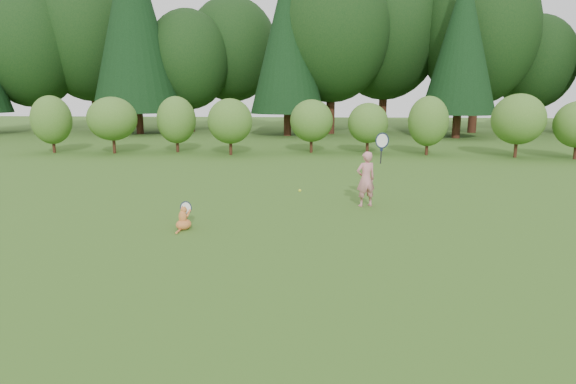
# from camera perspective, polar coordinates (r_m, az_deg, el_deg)

# --- Properties ---
(ground) EXTENTS (100.00, 100.00, 0.00)m
(ground) POSITION_cam_1_polar(r_m,az_deg,el_deg) (9.72, -1.54, -4.97)
(ground) COLOR #2D5016
(ground) RESTS_ON ground
(shrub_row) EXTENTS (28.00, 3.00, 2.80)m
(shrub_row) POSITION_cam_1_polar(r_m,az_deg,el_deg) (22.33, 1.90, 8.04)
(shrub_row) COLOR #3D6720
(shrub_row) RESTS_ON ground
(woodland_backdrop) EXTENTS (48.00, 10.00, 15.00)m
(woodland_backdrop) POSITION_cam_1_polar(r_m,az_deg,el_deg) (32.63, 2.80, 19.87)
(woodland_backdrop) COLOR black
(woodland_backdrop) RESTS_ON ground
(child) EXTENTS (0.82, 0.55, 2.07)m
(child) POSITION_cam_1_polar(r_m,az_deg,el_deg) (12.08, 9.27, 1.67)
(child) COLOR #D37E85
(child) RESTS_ON ground
(cat) EXTENTS (0.50, 0.73, 0.68)m
(cat) POSITION_cam_1_polar(r_m,az_deg,el_deg) (10.21, -12.28, -2.92)
(cat) COLOR #B55A22
(cat) RESTS_ON ground
(tennis_ball) EXTENTS (0.06, 0.06, 0.06)m
(tennis_ball) POSITION_cam_1_polar(r_m,az_deg,el_deg) (10.66, 1.42, 0.18)
(tennis_ball) COLOR #92C517
(tennis_ball) RESTS_ON ground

